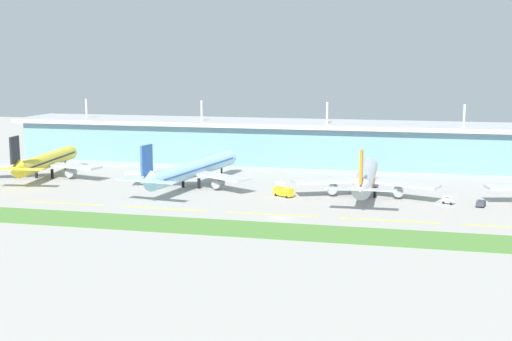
{
  "coord_description": "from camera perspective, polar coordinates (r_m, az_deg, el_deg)",
  "views": [
    {
      "loc": [
        38.41,
        -189.12,
        45.09
      ],
      "look_at": [
        -16.66,
        40.48,
        7.0
      ],
      "focal_mm": 48.0,
      "sensor_mm": 36.0,
      "label": 1
    }
  ],
  "objects": [
    {
      "name": "taxiway_stripe_centre",
      "position": [
        203.04,
        1.38,
        -3.66
      ],
      "size": [
        28.0,
        0.7,
        0.04
      ],
      "primitive_type": "cube",
      "color": "yellow",
      "rests_on": "ground"
    },
    {
      "name": "fuel_truck",
      "position": [
        228.96,
        2.29,
        -1.62
      ],
      "size": [
        7.47,
        6.05,
        4.95
      ],
      "color": "gold",
      "rests_on": "ground"
    },
    {
      "name": "grass_verge",
      "position": [
        184.08,
        1.03,
        -5.0
      ],
      "size": [
        300.0,
        18.0,
        0.1
      ],
      "primitive_type": "cube",
      "color": "#518438",
      "rests_on": "ground"
    },
    {
      "name": "airliner_far_middle",
      "position": [
        231.28,
        9.14,
        -0.57
      ],
      "size": [
        48.79,
        63.2,
        18.9
      ],
      "color": "#ADB2BC",
      "rests_on": "ground"
    },
    {
      "name": "baggage_cart",
      "position": [
        225.51,
        15.75,
        -2.39
      ],
      "size": [
        4.02,
        3.31,
        2.48
      ],
      "color": "silver",
      "rests_on": "ground"
    },
    {
      "name": "airliner_near_middle",
      "position": [
        245.86,
        -5.3,
        0.08
      ],
      "size": [
        48.26,
        71.89,
        18.9
      ],
      "color": "#9ED1EA",
      "rests_on": "ground"
    },
    {
      "name": "pushback_tug",
      "position": [
        224.23,
        18.23,
        -2.62
      ],
      "size": [
        3.37,
        4.84,
        1.85
      ],
      "color": "#333842",
      "rests_on": "ground"
    },
    {
      "name": "ground_plane",
      "position": [
        198.18,
        1.96,
        -3.99
      ],
      "size": [
        600.0,
        600.0,
        0.0
      ],
      "primitive_type": "plane",
      "color": "#A8A59E"
    },
    {
      "name": "taxiway_stripe_west",
      "position": [
        226.89,
        -15.68,
        -2.64
      ],
      "size": [
        28.0,
        0.7,
        0.04
      ],
      "primitive_type": "cube",
      "color": "yellow",
      "rests_on": "ground"
    },
    {
      "name": "taxiway_stripe_mid_west",
      "position": [
        212.6,
        -7.63,
        -3.16
      ],
      "size": [
        28.0,
        0.7,
        0.04
      ],
      "primitive_type": "cube",
      "color": "yellow",
      "rests_on": "ground"
    },
    {
      "name": "airliner_nearest",
      "position": [
        277.25,
        -17.16,
        0.74
      ],
      "size": [
        48.39,
        59.82,
        18.9
      ],
      "color": "yellow",
      "rests_on": "ground"
    },
    {
      "name": "terminal_building",
      "position": [
        300.16,
        6.04,
        2.3
      ],
      "size": [
        288.0,
        34.0,
        27.53
      ],
      "color": "#6693A8",
      "rests_on": "ground"
    },
    {
      "name": "taxiway_stripe_mid_east",
      "position": [
        198.91,
        11.03,
        -4.1
      ],
      "size": [
        28.0,
        0.7,
        0.04
      ],
      "primitive_type": "cube",
      "color": "yellow",
      "rests_on": "ground"
    }
  ]
}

